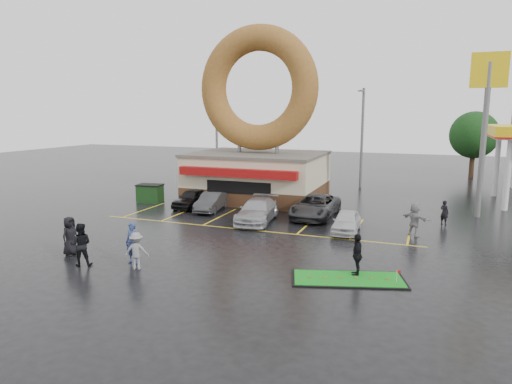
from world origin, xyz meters
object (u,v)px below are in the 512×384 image
(donut_shop, at_px, (258,143))
(car_black, at_px, (192,198))
(shell_sign, at_px, (487,104))
(car_silver, at_px, (257,211))
(putting_green, at_px, (348,279))
(person_cameraman, at_px, (357,255))
(car_grey, at_px, (315,206))
(streetlight_mid, at_px, (362,136))
(person_blue, at_px, (132,243))
(streetlight_right, at_px, (511,138))
(dumpster, at_px, (150,194))
(streetlight_left, at_px, (216,134))
(car_dgrey, at_px, (212,202))
(car_white, at_px, (346,222))

(donut_shop, xyz_separation_m, car_black, (-3.29, -4.97, -3.80))
(shell_sign, relative_size, car_silver, 2.13)
(car_black, distance_m, putting_green, 17.05)
(car_silver, relative_size, person_cameraman, 2.72)
(car_grey, xyz_separation_m, putting_green, (4.01, -10.72, -0.71))
(shell_sign, bearing_deg, streetlight_mid, 135.27)
(shell_sign, bearing_deg, putting_green, -112.31)
(car_silver, xyz_separation_m, person_cameraman, (7.40, -7.61, 0.19))
(person_blue, xyz_separation_m, putting_green, (9.61, 1.43, -0.92))
(streetlight_mid, distance_m, car_silver, 16.49)
(streetlight_mid, height_order, streetlight_right, same)
(streetlight_mid, height_order, dumpster, streetlight_mid)
(streetlight_left, bearing_deg, car_silver, -55.79)
(car_dgrey, bearing_deg, streetlight_mid, 51.86)
(streetlight_right, distance_m, car_grey, 19.50)
(shell_sign, relative_size, streetlight_left, 1.18)
(donut_shop, distance_m, car_silver, 8.82)
(person_cameraman, bearing_deg, streetlight_mid, 178.12)
(person_cameraman, height_order, putting_green, person_cameraman)
(donut_shop, bearing_deg, car_white, -43.24)
(person_blue, relative_size, person_cameraman, 1.05)
(shell_sign, distance_m, person_cameraman, 16.57)
(shell_sign, xyz_separation_m, streetlight_mid, (-9.00, 8.92, -2.60))
(streetlight_left, height_order, dumpster, streetlight_left)
(shell_sign, distance_m, car_dgrey, 19.19)
(streetlight_right, xyz_separation_m, putting_green, (-9.04, -24.64, -4.74))
(car_silver, height_order, person_cameraman, person_cameraman)
(dumpster, bearing_deg, person_cameraman, -39.00)
(shell_sign, bearing_deg, car_black, -168.28)
(putting_green, bearing_deg, car_black, 141.02)
(car_black, relative_size, putting_green, 0.78)
(shell_sign, xyz_separation_m, car_silver, (-13.19, -6.51, -6.66))
(streetlight_mid, xyz_separation_m, dumpster, (-14.28, -12.32, -4.13))
(putting_green, bearing_deg, car_dgrey, 138.19)
(donut_shop, distance_m, car_black, 7.07)
(car_black, relative_size, person_cameraman, 2.13)
(streetlight_mid, bearing_deg, car_grey, -94.66)
(streetlight_mid, relative_size, putting_green, 1.79)
(car_dgrey, relative_size, person_blue, 2.03)
(car_white, bearing_deg, putting_green, -82.96)
(streetlight_right, bearing_deg, car_black, -148.02)
(car_white, relative_size, putting_green, 0.73)
(streetlight_left, xyz_separation_m, putting_green, (16.96, -22.64, -4.74))
(car_black, distance_m, car_white, 12.22)
(donut_shop, xyz_separation_m, person_cameraman, (10.21, -15.09, -3.55))
(streetlight_mid, xyz_separation_m, car_silver, (-4.19, -15.43, -4.06))
(car_white, distance_m, putting_green, 7.82)
(person_blue, height_order, person_cameraman, person_blue)
(car_black, distance_m, person_cameraman, 16.87)
(person_cameraman, bearing_deg, person_blue, -88.16)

